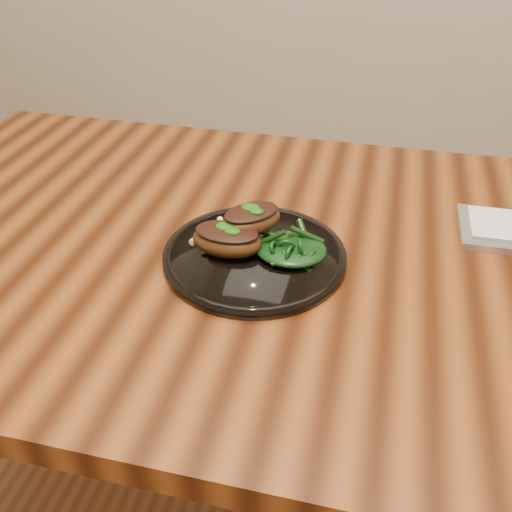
{
  "coord_description": "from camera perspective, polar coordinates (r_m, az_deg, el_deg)",
  "views": [
    {
      "loc": [
        0.02,
        -0.7,
        1.23
      ],
      "look_at": [
        -0.13,
        -0.08,
        0.78
      ],
      "focal_mm": 40.0,
      "sensor_mm": 36.0,
      "label": 1
    }
  ],
  "objects": [
    {
      "name": "desk",
      "position": [
        0.9,
        9.08,
        -4.27
      ],
      "size": [
        1.6,
        0.8,
        0.75
      ],
      "color": "black",
      "rests_on": "ground"
    },
    {
      "name": "lamb_chop_back",
      "position": [
        0.82,
        -0.53,
        3.74
      ],
      "size": [
        0.11,
        0.11,
        0.04
      ],
      "color": "#40210C",
      "rests_on": "plate"
    },
    {
      "name": "lamb_chop_front",
      "position": [
        0.8,
        -2.95,
        1.72
      ],
      "size": [
        0.11,
        0.08,
        0.05
      ],
      "color": "#40210C",
      "rests_on": "plate"
    },
    {
      "name": "herb_smear",
      "position": [
        0.87,
        -1.39,
        2.89
      ],
      "size": [
        0.08,
        0.05,
        0.0
      ],
      "primitive_type": "ellipsoid",
      "color": "#0E4307",
      "rests_on": "plate"
    },
    {
      "name": "plate",
      "position": [
        0.82,
        -0.15,
        0.03
      ],
      "size": [
        0.26,
        0.26,
        0.02
      ],
      "color": "black",
      "rests_on": "desk"
    },
    {
      "name": "greens_heap",
      "position": [
        0.8,
        3.52,
        1.1
      ],
      "size": [
        0.1,
        0.1,
        0.04
      ],
      "color": "black",
      "rests_on": "plate"
    }
  ]
}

